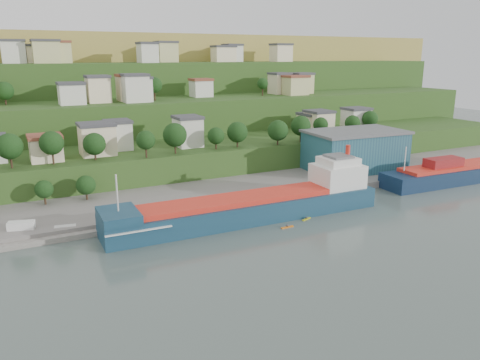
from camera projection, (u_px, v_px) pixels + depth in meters
ground at (284, 227)px, 107.26m from camera, size 500.00×500.00×0.00m
quay at (291, 186)px, 140.12m from camera, size 220.00×26.00×4.00m
pebble_beach at (17, 235)px, 102.27m from camera, size 40.00×18.00×2.40m
hillside at (118, 128)px, 252.64m from camera, size 360.00×211.10×96.00m
cargo_ship_near at (256, 207)px, 112.06m from camera, size 68.56×11.87×17.58m
cargo_ship_far at (469, 172)px, 147.32m from camera, size 60.28×12.35×16.28m
warehouse at (355, 150)px, 150.99m from camera, size 32.12×20.88×12.80m
caravan at (21, 227)px, 100.08m from camera, size 5.77×3.62×2.50m
dinghy at (65, 228)px, 101.99m from camera, size 4.71×2.41×0.90m
kayak_orange at (287, 227)px, 106.61m from camera, size 3.19×0.69×0.79m
kayak_yellow at (306, 219)px, 111.92m from camera, size 2.88×1.51×0.72m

